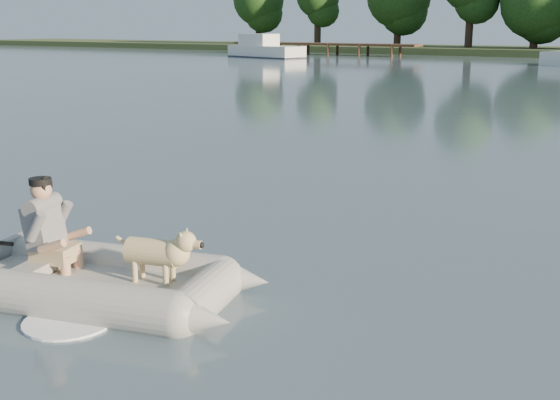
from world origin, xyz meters
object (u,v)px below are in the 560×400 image
Objects in this scene: dinghy at (98,246)px; dog at (153,257)px; dock at (323,49)px; man at (45,223)px; cabin_cruiser at (266,46)px.

dinghy reaches higher than dog.
dinghy is (25.40, -51.68, 0.01)m from dock.
dinghy reaches higher than dock.
man is at bearing -64.43° from dock.
dock is at bearing 101.77° from man.
cabin_cruiser is at bearing -102.73° from dock.
man is 0.13× the size of cabin_cruiser.
dinghy is 0.59m from dog.
dinghy is 4.48× the size of man.
dog is 52.38m from cabin_cruiser.
dog is (25.96, -51.49, -0.05)m from dock.
man reaches higher than dinghy.
dog is at bearing 4.57° from dinghy.
man is 52.02m from cabin_cruiser.
dinghy is 0.66m from man.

